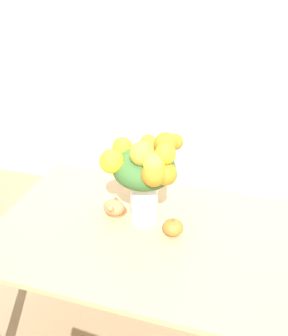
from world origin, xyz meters
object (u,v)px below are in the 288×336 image
pumpkin (173,227)px  turkey_figurine (115,205)px  flower_vase (145,172)px  dining_chair_near_window (183,190)px

pumpkin → turkey_figurine: bearing=166.4°
flower_vase → turkey_figurine: bearing=170.6°
dining_chair_near_window → turkey_figurine: bearing=-103.6°
flower_vase → turkey_figurine: size_ratio=3.16×
flower_vase → dining_chair_near_window: size_ratio=0.53×
flower_vase → pumpkin: flower_vase is taller
turkey_figurine → dining_chair_near_window: bearing=73.9°
flower_vase → dining_chair_near_window: (0.04, 0.78, -0.58)m
flower_vase → pumpkin: bearing=-18.0°
flower_vase → turkey_figurine: flower_vase is taller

